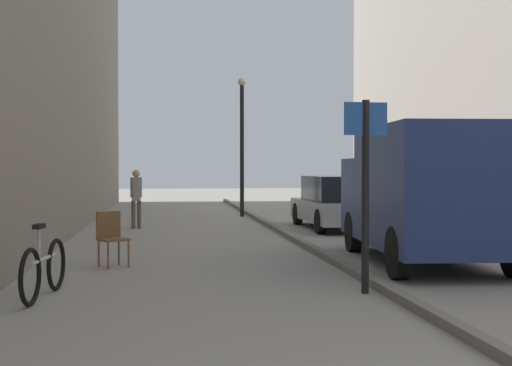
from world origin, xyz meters
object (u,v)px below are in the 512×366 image
(pedestrian_main_foreground, at_px, (136,195))
(parked_car, at_px, (337,203))
(delivery_van, at_px, (425,191))
(lamp_post, at_px, (242,137))
(street_sign_post, at_px, (365,179))
(cafe_chair_near_window, at_px, (111,235))
(bicycle_leaning, at_px, (44,269))

(pedestrian_main_foreground, xyz_separation_m, parked_car, (5.52, -0.76, -0.23))
(delivery_van, xyz_separation_m, parked_car, (0.19, 6.77, -0.57))
(lamp_post, bearing_deg, parked_car, -66.37)
(delivery_van, distance_m, street_sign_post, 3.17)
(parked_car, distance_m, cafe_chair_near_window, 8.51)
(lamp_post, bearing_deg, street_sign_post, -89.83)
(lamp_post, xyz_separation_m, bicycle_leaning, (-4.19, -13.88, -2.34))
(street_sign_post, xyz_separation_m, lamp_post, (-0.04, 14.13, 1.18))
(delivery_van, distance_m, parked_car, 6.80)
(street_sign_post, distance_m, bicycle_leaning, 4.40)
(street_sign_post, height_order, bicycle_leaning, street_sign_post)
(parked_car, bearing_deg, bicycle_leaning, -125.06)
(pedestrian_main_foreground, distance_m, lamp_post, 5.58)
(bicycle_leaning, bearing_deg, cafe_chair_near_window, 84.57)
(street_sign_post, xyz_separation_m, bicycle_leaning, (-4.23, 0.25, -1.16))
(lamp_post, bearing_deg, delivery_van, -80.64)
(street_sign_post, bearing_deg, cafe_chair_near_window, -43.05)
(parked_car, bearing_deg, delivery_van, -91.96)
(pedestrian_main_foreground, bearing_deg, parked_car, 159.31)
(delivery_van, distance_m, lamp_post, 11.82)
(delivery_van, relative_size, bicycle_leaning, 2.85)
(parked_car, xyz_separation_m, lamp_post, (-2.10, 4.80, 2.01))
(pedestrian_main_foreground, height_order, bicycle_leaning, pedestrian_main_foreground)
(delivery_van, xyz_separation_m, cafe_chair_near_window, (-5.45, 0.41, -0.73))
(delivery_van, bearing_deg, bicycle_leaning, -154.74)
(pedestrian_main_foreground, height_order, lamp_post, lamp_post)
(bicycle_leaning, bearing_deg, delivery_van, 28.71)
(street_sign_post, bearing_deg, parked_car, -105.97)
(lamp_post, relative_size, bicycle_leaning, 2.70)
(street_sign_post, relative_size, bicycle_leaning, 1.48)
(parked_car, bearing_deg, street_sign_post, -102.78)
(pedestrian_main_foreground, relative_size, street_sign_post, 0.63)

